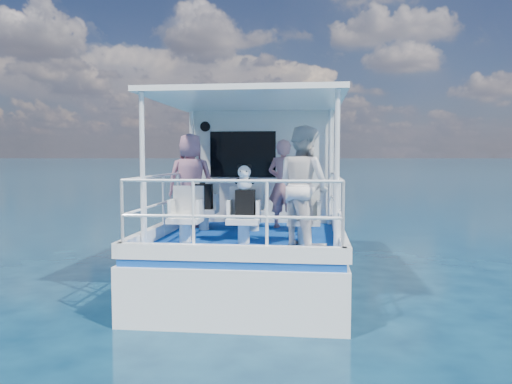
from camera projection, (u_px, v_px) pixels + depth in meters
ground at (253, 284)px, 8.67m from camera, size 2000.00×2000.00×0.00m
hull at (259, 271)px, 9.66m from camera, size 3.00×7.00×1.60m
deck at (259, 227)px, 9.60m from camera, size 2.90×6.90×0.10m
cabin at (265, 166)px, 10.81m from camera, size 2.85×2.00×2.20m
canopy at (251, 100)px, 8.25m from camera, size 3.00×3.20×0.08m
canopy_posts at (251, 169)px, 8.28m from camera, size 2.77×2.97×2.20m
railings at (248, 207)px, 8.00m from camera, size 2.84×3.59×1.00m
seat_port_fwd at (204, 219)px, 8.89m from camera, size 0.48×0.46×0.38m
seat_center_fwd at (254, 220)px, 8.79m from camera, size 0.48×0.46×0.38m
seat_stbd_fwd at (305, 221)px, 8.69m from camera, size 0.48×0.46×0.38m
seat_port_aft at (185, 230)px, 7.60m from camera, size 0.48×0.46×0.38m
seat_center_aft at (244, 231)px, 7.50m from camera, size 0.48×0.46×0.38m
seat_stbd_aft at (304, 232)px, 7.40m from camera, size 0.48×0.46×0.38m
passenger_port_fwd at (191, 181)px, 9.19m from camera, size 0.70×0.54×1.73m
passenger_stbd_fwd at (283, 184)px, 9.08m from camera, size 0.67×0.54×1.61m
passenger_stbd_aft at (303, 186)px, 7.22m from camera, size 1.06×1.07×1.75m
backpack_port at (203, 197)px, 8.79m from camera, size 0.34×0.19×0.44m
backpack_center at (245, 204)px, 7.45m from camera, size 0.28×0.16×0.43m
compact_camera at (203, 182)px, 8.77m from camera, size 0.10×0.06×0.06m
panda at (245, 177)px, 7.41m from camera, size 0.25×0.21×0.38m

